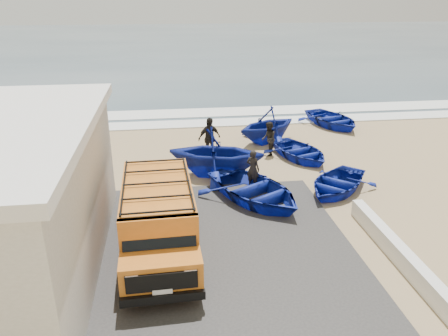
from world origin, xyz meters
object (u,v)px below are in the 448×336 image
parapet (400,254)px  boat_far_left (267,125)px  fisherman_middle (268,139)px  boat_mid_left (216,152)px  van (158,218)px  boat_far_right (332,119)px  boat_mid_right (300,151)px  fisherman_back (209,138)px  boat_near_right (336,183)px  boat_near_left (254,190)px  fisherman_front (253,169)px

parapet → boat_far_left: bearing=96.8°
boat_far_left → fisherman_middle: 1.97m
boat_mid_left → parapet: bearing=-132.6°
van → boat_far_right: 15.68m
van → boat_mid_right: van is taller
van → fisherman_middle: bearing=55.4°
parapet → fisherman_back: size_ratio=3.07×
parapet → fisherman_back: 10.32m
boat_mid_right → fisherman_back: fisherman_back is taller
van → boat_mid_right: 9.68m
boat_far_left → boat_near_right: bearing=-18.4°
fisherman_back → boat_far_right: bearing=5.1°
boat_mid_left → boat_far_left: bearing=-22.2°
van → boat_near_right: van is taller
parapet → boat_mid_left: bearing=122.2°
boat_near_left → fisherman_middle: 5.07m
boat_near_left → fisherman_front: 1.31m
boat_far_right → fisherman_back: fisherman_back is taller
fisherman_front → fisherman_middle: 3.82m
boat_near_right → fisherman_back: fisherman_back is taller
boat_near_right → boat_far_right: bearing=114.5°
parapet → fisherman_middle: size_ratio=3.68×
boat_far_right → fisherman_middle: bearing=-154.4°
boat_mid_right → fisherman_back: size_ratio=1.81×
boat_near_right → boat_mid_right: boat_mid_right is taller
boat_far_right → fisherman_middle: 6.42m
boat_mid_left → boat_mid_right: boat_mid_left is taller
boat_far_right → boat_far_left: bearing=-168.1°
parapet → boat_near_left: 5.61m
van → boat_far_left: van is taller
boat_far_right → van: bearing=-145.3°
boat_mid_right → fisherman_front: size_ratio=2.27×
boat_near_right → boat_mid_left: size_ratio=0.87×
van → boat_far_left: (5.50, 9.79, -0.26)m
fisherman_middle → fisherman_back: 2.82m
parapet → boat_near_left: size_ratio=1.36×
boat_near_right → boat_near_left: bearing=-129.2°
boat_far_left → boat_far_right: (4.39, 2.35, -0.51)m
boat_near_left → boat_mid_right: (3.00, 4.09, -0.09)m
boat_near_right → boat_far_right: size_ratio=0.85×
boat_near_right → fisherman_back: size_ratio=1.78×
boat_mid_right → boat_far_right: 6.04m
boat_mid_left → fisherman_back: bearing=16.9°
fisherman_back → fisherman_middle: bearing=-23.9°
boat_far_left → fisherman_middle: bearing=-41.5°
fisherman_front → boat_near_left: bearing=123.2°
van → fisherman_middle: van is taller
boat_mid_left → boat_far_left: size_ratio=1.12×
boat_mid_left → boat_far_right: (7.53, 6.44, -0.63)m
boat_mid_right → fisherman_front: fisherman_front is taller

